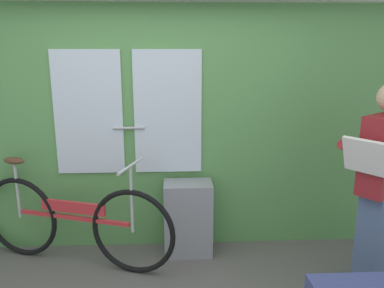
% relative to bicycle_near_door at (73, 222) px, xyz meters
% --- Properties ---
extents(train_door_wall, '(5.27, 0.28, 2.26)m').
position_rel_bicycle_near_door_xyz_m(train_door_wall, '(0.67, 0.34, 0.79)').
color(train_door_wall, '#56934C').
rests_on(train_door_wall, ground_plane).
extents(bicycle_near_door, '(1.76, 0.69, 0.95)m').
position_rel_bicycle_near_door_xyz_m(bicycle_near_door, '(0.00, 0.00, 0.00)').
color(bicycle_near_door, black).
rests_on(bicycle_near_door, ground_plane).
extents(passenger_reading_newspaper, '(0.61, 0.57, 1.61)m').
position_rel_bicycle_near_door_xyz_m(passenger_reading_newspaper, '(2.43, -0.44, 0.45)').
color(passenger_reading_newspaper, slate).
rests_on(passenger_reading_newspaper, ground_plane).
extents(trash_bin_by_wall, '(0.43, 0.28, 0.68)m').
position_rel_bicycle_near_door_xyz_m(trash_bin_by_wall, '(1.00, 0.13, -0.05)').
color(trash_bin_by_wall, gray).
rests_on(trash_bin_by_wall, ground_plane).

